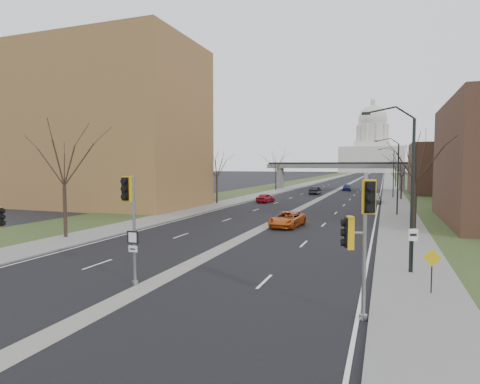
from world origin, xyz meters
The scene contains 29 objects.
ground centered at (0.00, 0.00, 0.00)m, with size 700.00×700.00×0.00m, color black.
road_surface centered at (0.00, 150.00, 0.01)m, with size 20.00×600.00×0.01m, color black.
median_strip centered at (0.00, 150.00, 0.00)m, with size 1.20×600.00×0.02m, color gray.
sidewalk_right centered at (12.00, 150.00, 0.06)m, with size 4.00×600.00×0.12m, color gray.
sidewalk_left centered at (-12.00, 150.00, 0.06)m, with size 4.00×600.00×0.12m, color gray.
grass_verge_right centered at (18.00, 150.00, 0.05)m, with size 8.00×600.00×0.10m, color #2B401D.
grass_verge_left centered at (-18.00, 150.00, 0.05)m, with size 8.00×600.00×0.10m, color #2B401D.
apartment_building centered at (-26.00, 30.00, 11.00)m, with size 25.00×16.00×22.00m, color olive.
commercial_block_far centered at (22.00, 70.00, 5.00)m, with size 14.00×14.00×10.00m, color #4C3423.
pedestrian_bridge centered at (0.00, 80.00, 4.84)m, with size 34.00×3.00×6.45m.
capitol centered at (0.00, 320.00, 18.60)m, with size 48.00×42.00×55.75m.
streetlight_near centered at (10.99, 6.00, 6.95)m, with size 2.61×0.20×8.70m.
streetlight_mid centered at (10.99, 32.00, 6.95)m, with size 2.61×0.20×8.70m.
streetlight_far centered at (10.99, 58.00, 6.95)m, with size 2.61×0.20×8.70m.
tree_left_a centered at (-13.00, 8.00, 6.64)m, with size 7.20×7.20×9.40m.
tree_left_b centered at (-13.00, 38.00, 6.23)m, with size 6.75×6.75×8.81m.
tree_left_c centered at (-13.00, 72.00, 7.04)m, with size 7.65×7.65×9.99m.
tree_right_a centered at (13.00, 22.00, 6.64)m, with size 7.20×7.20×9.40m.
tree_right_b centered at (13.00, 55.00, 5.82)m, with size 6.30×6.30×8.22m.
tree_right_c centered at (13.00, 95.00, 7.04)m, with size 7.65×7.65×9.99m.
signal_pole_median centered at (-0.69, -0.87, 3.66)m, with size 0.61×0.85×5.25m.
signal_pole_right centered at (9.66, -1.63, 3.57)m, with size 1.17×0.91×5.46m.
speed_limit_sign centered at (11.90, 5.90, 1.70)m, with size 0.47×0.20×2.31m.
warning_sign centered at (12.47, 2.53, 1.38)m, with size 0.76×0.06×1.95m.
car_left_near centered at (-6.77, 42.36, 0.72)m, with size 1.69×4.21×1.43m, color #A31224.
car_left_far centered at (-2.45, 62.49, 0.75)m, with size 1.59×4.55×1.50m, color black.
car_right_near centered at (2.00, 19.62, 0.72)m, with size 2.37×5.15×1.43m, color #BC4E14.
car_right_mid centered at (8.91, 46.87, 0.73)m, with size 2.04×5.02×1.46m, color #9D9EA4.
car_right_far centered at (2.37, 76.23, 0.78)m, with size 1.83×4.56×1.55m, color navy.
Camera 1 is at (10.46, -16.56, 5.72)m, focal length 30.00 mm.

